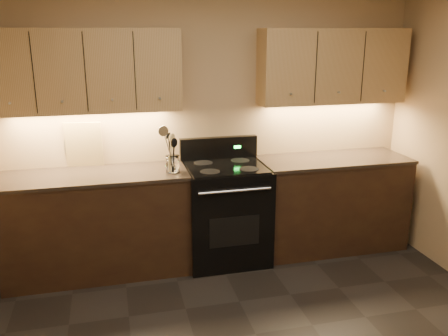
{
  "coord_description": "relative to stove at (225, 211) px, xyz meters",
  "views": [
    {
      "loc": [
        -0.94,
        -2.39,
        2.13
      ],
      "look_at": [
        0.01,
        1.45,
        0.98
      ],
      "focal_mm": 38.0,
      "sensor_mm": 36.0,
      "label": 1
    }
  ],
  "objects": [
    {
      "name": "wall_back",
      "position": [
        -0.08,
        0.32,
        0.82
      ],
      "size": [
        4.0,
        0.04,
        2.6
      ],
      "primitive_type": "cube",
      "color": "tan",
      "rests_on": "ground"
    },
    {
      "name": "steel_spatula",
      "position": [
        -0.48,
        -0.08,
        0.66
      ],
      "size": [
        0.2,
        0.11,
        0.4
      ],
      "primitive_type": null,
      "rotation": [
        0.02,
        -0.27,
        -0.21
      ],
      "color": "silver",
      "rests_on": "utensil_crock"
    },
    {
      "name": "utensil_crock",
      "position": [
        -0.5,
        -0.08,
        0.52
      ],
      "size": [
        0.13,
        0.13,
        0.15
      ],
      "color": "white",
      "rests_on": "counter_left"
    },
    {
      "name": "black_spoon",
      "position": [
        -0.5,
        -0.07,
        0.61
      ],
      "size": [
        0.08,
        0.12,
        0.3
      ],
      "primitive_type": null,
      "rotation": [
        0.19,
        0.03,
        0.14
      ],
      "color": "black",
      "rests_on": "utensil_crock"
    },
    {
      "name": "stove",
      "position": [
        0.0,
        0.0,
        0.0
      ],
      "size": [
        0.76,
        0.68,
        1.14
      ],
      "color": "black",
      "rests_on": "ground"
    },
    {
      "name": "upper_cab_right",
      "position": [
        1.1,
        0.17,
        1.32
      ],
      "size": [
        1.44,
        0.3,
        0.7
      ],
      "primitive_type": "cube",
      "color": "tan",
      "rests_on": "wall_back"
    },
    {
      "name": "steel_skimmer",
      "position": [
        -0.48,
        -0.1,
        0.66
      ],
      "size": [
        0.2,
        0.11,
        0.4
      ],
      "primitive_type": null,
      "rotation": [
        -0.01,
        -0.25,
        0.14
      ],
      "color": "silver",
      "rests_on": "utensil_crock"
    },
    {
      "name": "cutting_board",
      "position": [
        -1.25,
        0.29,
        0.66
      ],
      "size": [
        0.33,
        0.1,
        0.41
      ],
      "primitive_type": "cube",
      "rotation": [
        0.09,
        0.0,
        -0.12
      ],
      "color": "tan",
      "rests_on": "counter_left"
    },
    {
      "name": "outlet_plate",
      "position": [
        -1.38,
        0.31,
        0.64
      ],
      "size": [
        0.08,
        0.01,
        0.12
      ],
      "primitive_type": "cube",
      "color": "#B2B5BA",
      "rests_on": "wall_back"
    },
    {
      "name": "counter_left",
      "position": [
        -1.18,
        0.02,
        -0.01
      ],
      "size": [
        1.62,
        0.62,
        0.93
      ],
      "color": "black",
      "rests_on": "ground"
    },
    {
      "name": "upper_cab_left",
      "position": [
        -1.18,
        0.17,
        1.32
      ],
      "size": [
        1.6,
        0.3,
        0.7
      ],
      "primitive_type": "cube",
      "color": "tan",
      "rests_on": "wall_back"
    },
    {
      "name": "black_turner",
      "position": [
        -0.5,
        -0.11,
        0.64
      ],
      "size": [
        0.12,
        0.2,
        0.36
      ],
      "primitive_type": null,
      "rotation": [
        -0.31,
        0.03,
        0.33
      ],
      "color": "black",
      "rests_on": "utensil_crock"
    },
    {
      "name": "counter_right",
      "position": [
        1.1,
        0.02,
        -0.01
      ],
      "size": [
        1.46,
        0.62,
        0.93
      ],
      "color": "black",
      "rests_on": "ground"
    },
    {
      "name": "wooden_spoon",
      "position": [
        -0.53,
        -0.1,
        0.63
      ],
      "size": [
        0.1,
        0.12,
        0.33
      ],
      "primitive_type": null,
      "rotation": [
        -0.16,
        0.14,
        0.1
      ],
      "color": "tan",
      "rests_on": "utensil_crock"
    }
  ]
}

